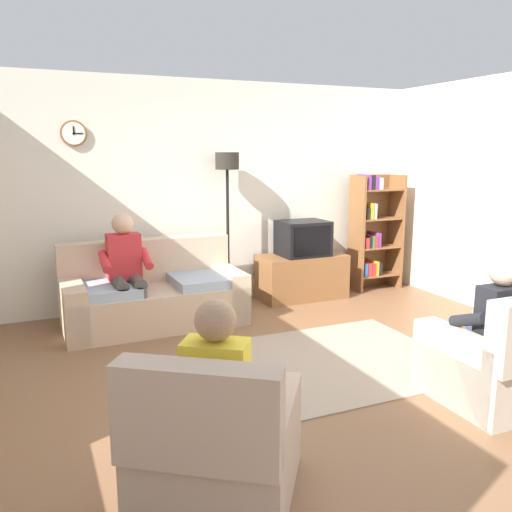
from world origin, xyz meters
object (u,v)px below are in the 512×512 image
Objects in this scene: couch at (154,296)px; person_in_left_armchair at (221,387)px; tv_stand at (301,276)px; person_on_couch at (126,266)px; bookshelf at (372,231)px; tv at (303,238)px; armchair_near_bookshelf at (496,365)px; floor_lamp at (227,186)px; person_in_right_armchair at (490,321)px; armchair_near_window at (217,449)px.

person_in_left_armchair is (-0.30, -3.00, 0.29)m from couch.
couch is 2.01m from tv_stand.
bookshelf is at bearing 8.21° from person_on_couch.
tv is 3.15m from armchair_near_bookshelf.
armchair_near_bookshelf is (1.94, -2.83, -0.02)m from couch.
person_on_couch is at bearing -171.79° from bookshelf.
floor_lamp reaches higher than couch.
bookshelf is 1.39× the size of person_in_left_armchair.
bookshelf is at bearing -0.78° from floor_lamp.
person_in_right_armchair is (2.24, 0.26, 0.00)m from person_in_left_armchair.
person_on_couch reaches higher than tv.
tv is 0.48× the size of person_on_couch.
couch is at bearing 125.32° from person_in_right_armchair.
tv is at bearing 55.21° from armchair_near_window.
floor_lamp is at bearing 21.54° from person_on_couch.
person_in_left_armchair is at bearing -175.62° from armchair_near_bookshelf.
person_in_left_armchair is at bearing -124.60° from tv_stand.
floor_lamp is at bearing 174.15° from tv_stand.
tv is 0.38× the size of bookshelf.
tv is 4.12m from armchair_near_window.
tv_stand is 4.03m from person_in_left_armchair.
tv reaches higher than tv_stand.
armchair_near_bookshelf is 0.80× the size of person_in_right_armchair.
armchair_near_window is (-3.45, -3.45, -0.51)m from bookshelf.
tv_stand is at bearing 90.00° from tv.
armchair_near_window is 1.31× the size of armchair_near_bookshelf.
person_in_left_armchair is at bearing -90.08° from person_on_couch.
person_in_right_armchair is (0.92, -3.15, -0.85)m from floor_lamp.
floor_lamp reaches higher than person_in_right_armchair.
floor_lamp is (-0.97, 0.10, 1.17)m from tv_stand.
bookshelf reaches higher than armchair_near_window.
tv_stand is 0.70× the size of bookshelf.
armchair_near_window and armchair_near_bookshelf have the same top height.
floor_lamp reaches higher than person_in_left_armchair.
person_in_right_armchair reaches higher than tv.
person_on_couch reaches higher than couch.
armchair_near_window is 1.05× the size of person_in_right_armchair.
bookshelf reaches higher than tv.
armchair_near_window is at bearing -111.45° from floor_lamp.
floor_lamp is 1.65× the size of person_in_left_armchair.
bookshelf is (1.12, 0.10, 0.01)m from tv.
couch is 1.62× the size of armchair_near_window.
tv is 0.54× the size of person_in_left_armchair.
armchair_near_window is at bearing -171.70° from person_in_right_armchair.
tv_stand is 1.83× the size of tv.
armchair_near_bookshelf is at bearing -74.08° from floor_lamp.
bookshelf is 3.33m from person_in_right_armchair.
tv_stand is at bearing -5.85° from floor_lamp.
couch is at bearing 84.27° from person_in_left_armchair.
armchair_near_window is 2.99m from person_on_couch.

